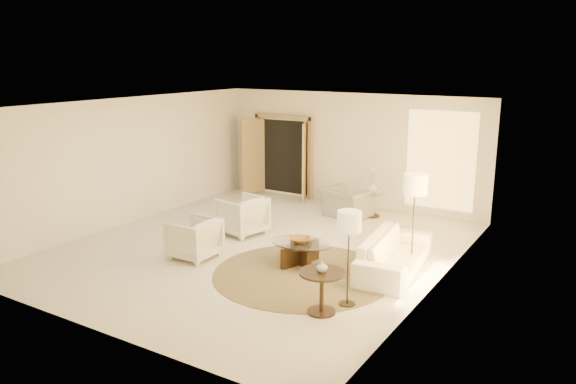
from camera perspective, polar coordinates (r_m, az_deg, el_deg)
The scene contains 18 objects.
room at distance 10.72m, azimuth -2.94°, elevation 1.38°, with size 7.04×8.04×2.83m.
windows_right at distance 9.36m, azimuth 15.09°, elevation -1.20°, with size 0.10×6.40×2.40m, color #FFCB66, non-canonical shape.
window_back_corner at distance 13.29m, azimuth 15.21°, elevation 3.11°, with size 1.70×0.10×2.40m, color #FFCB66, non-canonical shape.
curtains_right at distance 10.23m, azimuth 16.28°, elevation -0.32°, with size 0.06×5.20×2.60m, color tan, non-canonical shape.
french_doors at distance 14.94m, azimuth -0.62°, elevation 3.61°, with size 1.95×0.66×2.16m.
area_rug at distance 9.80m, azimuth 1.50°, elevation -8.33°, with size 3.11×3.11×0.01m, color #3E321C.
sofa at distance 10.00m, azimuth 10.77°, elevation -6.16°, with size 2.22×0.87×0.65m, color white.
armchair_left at distance 11.87m, azimuth -4.71°, elevation -2.19°, with size 0.86×0.80×0.88m, color white.
armchair_right at distance 10.59m, azimuth -9.55°, elevation -4.47°, with size 0.80×0.75×0.83m, color white.
accent_chair at distance 13.16m, azimuth 5.99°, elevation -0.62°, with size 1.02×0.66×0.89m, color gray.
coffee_table at distance 10.15m, azimuth 1.25°, elevation -5.97°, with size 1.44×1.44×0.42m.
end_table at distance 8.27m, azimuth 3.45°, elevation -9.38°, with size 0.68×0.68×0.64m.
side_table at distance 13.26m, azimuth 8.51°, elevation -1.00°, with size 0.50×0.50×0.59m.
floor_lamp_near at distance 9.88m, azimuth 12.79°, elevation 0.34°, with size 0.41×0.41×1.71m.
floor_lamp_far at distance 8.27m, azimuth 6.23°, elevation -3.43°, with size 0.36×0.36×1.47m.
bowl at distance 10.08m, azimuth 1.26°, elevation -4.89°, with size 0.37×0.37×0.09m, color brown.
end_vase at distance 8.17m, azimuth 3.48°, elevation -7.56°, with size 0.16×0.16×0.17m, color silver.
side_vase at distance 13.18m, azimuth 8.57°, elevation 0.46°, with size 0.23×0.23×0.24m, color silver.
Camera 1 is at (5.97, -8.61, 3.67)m, focal length 35.00 mm.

